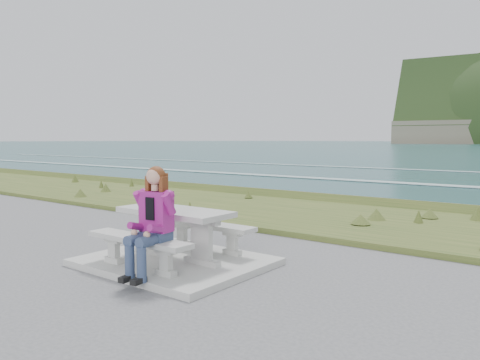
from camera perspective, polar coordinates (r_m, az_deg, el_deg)
The scene contains 7 objects.
concrete_slab at distance 7.19m, azimuth -7.91°, elevation -9.86°, with size 2.60×2.10×0.10m, color #A9A9A3.
picnic_table at distance 7.06m, azimuth -7.97°, elevation -4.88°, with size 1.80×0.75×0.75m.
bench_landward at distance 6.64m, azimuth -12.29°, elevation -7.63°, with size 1.80×0.35×0.45m.
bench_seaward at distance 7.60m, azimuth -4.16°, elevation -5.93°, with size 1.80×0.35×0.45m.
grass_verge at distance 11.21m, azimuth 10.68°, elevation -4.79°, with size 160.00×4.50×0.22m, color #2B491B.
shore_drop at distance 13.83m, azimuth 16.13°, elevation -3.04°, with size 160.00×0.80×2.20m, color #6F6253.
seated_woman at distance 6.24m, azimuth -11.04°, elevation -6.74°, with size 0.49×0.76×1.44m.
Camera 1 is at (4.96, -4.87, 1.89)m, focal length 35.00 mm.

